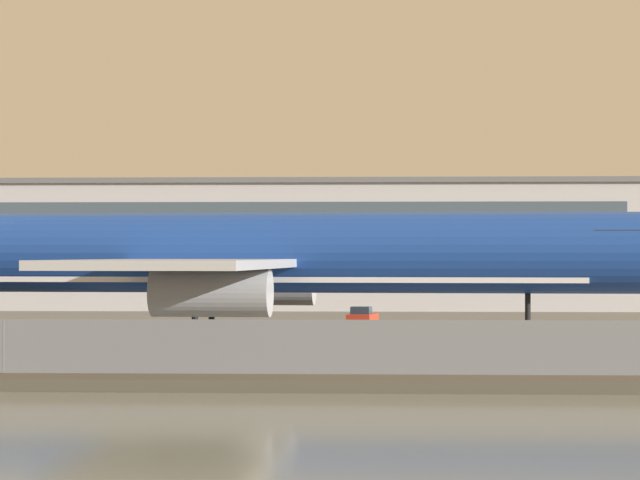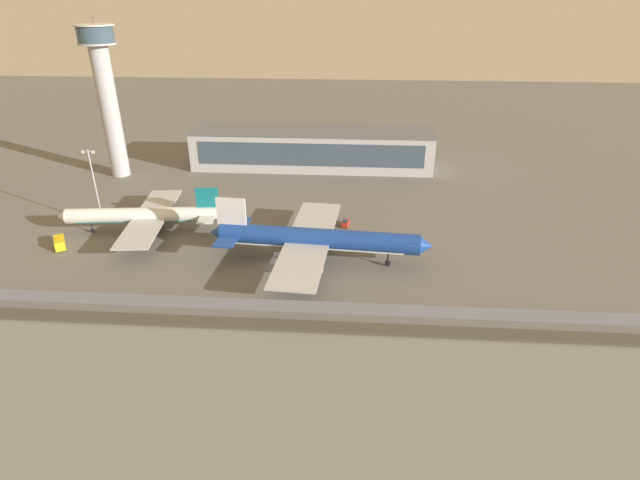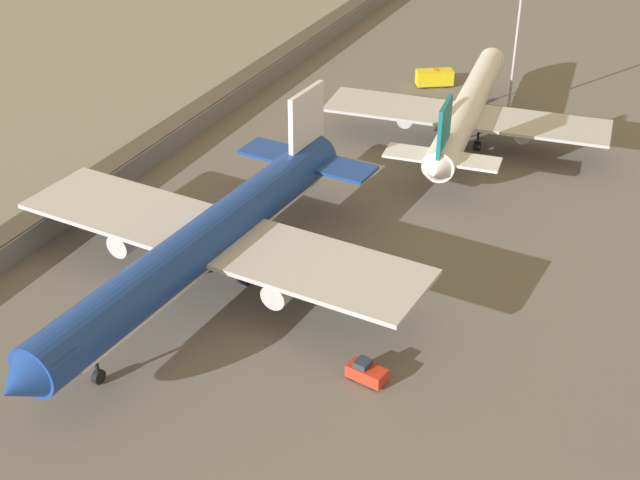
% 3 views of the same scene
% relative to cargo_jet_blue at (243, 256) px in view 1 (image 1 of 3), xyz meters
% --- Properties ---
extents(ground_plane, '(500.00, 500.00, 0.00)m').
position_rel_cargo_jet_blue_xyz_m(ground_plane, '(-8.29, -3.46, -5.20)').
color(ground_plane, '#66635E').
extents(perimeter_fence, '(280.00, 0.10, 2.56)m').
position_rel_cargo_jet_blue_xyz_m(perimeter_fence, '(-8.29, -19.46, -3.92)').
color(perimeter_fence, slate).
rests_on(perimeter_fence, ground).
extents(cargo_jet_blue, '(47.85, 41.28, 13.62)m').
position_rel_cargo_jet_blue_xyz_m(cargo_jet_blue, '(0.00, 0.00, 0.00)').
color(cargo_jet_blue, '#193D93').
rests_on(cargo_jet_blue, ground).
extents(baggage_tug, '(2.15, 3.44, 1.80)m').
position_rel_cargo_jet_blue_xyz_m(baggage_tug, '(6.15, 18.20, -4.39)').
color(baggage_tug, red).
rests_on(baggage_tug, ground).
extents(terminal_building, '(77.69, 17.25, 12.39)m').
position_rel_cargo_jet_blue_xyz_m(terminal_building, '(-5.99, 64.31, 1.01)').
color(terminal_building, '#B2B2B7').
rests_on(terminal_building, ground).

